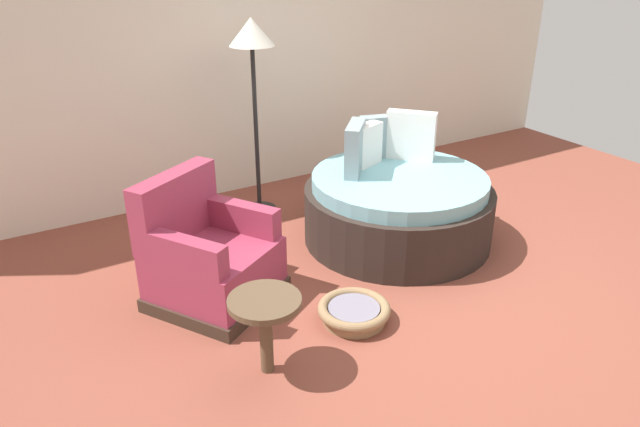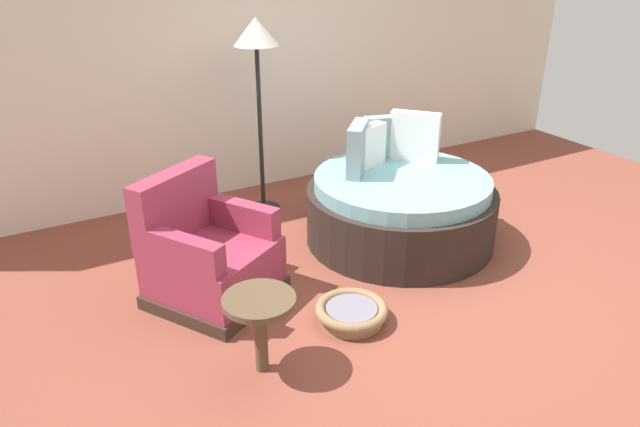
# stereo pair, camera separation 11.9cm
# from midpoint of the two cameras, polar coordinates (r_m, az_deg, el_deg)

# --- Properties ---
(ground_plane) EXTENTS (8.00, 8.00, 0.02)m
(ground_plane) POSITION_cam_midpoint_polar(r_m,az_deg,el_deg) (4.69, 9.79, -6.60)
(ground_plane) COLOR brown
(back_wall) EXTENTS (8.00, 0.12, 3.05)m
(back_wall) POSITION_cam_midpoint_polar(r_m,az_deg,el_deg) (6.18, -4.11, 16.59)
(back_wall) COLOR silver
(back_wall) RESTS_ON ground_plane
(round_daybed) EXTENTS (1.63, 1.63, 1.04)m
(round_daybed) POSITION_cam_midpoint_polar(r_m,az_deg,el_deg) (5.18, 8.35, 0.73)
(round_daybed) COLOR #2D231E
(round_daybed) RESTS_ON ground_plane
(red_armchair) EXTENTS (1.09, 1.09, 0.94)m
(red_armchair) POSITION_cam_midpoint_polar(r_m,az_deg,el_deg) (4.35, -10.06, -4.18)
(red_armchair) COLOR #38281E
(red_armchair) RESTS_ON ground_plane
(pet_basket) EXTENTS (0.51, 0.51, 0.13)m
(pet_basket) POSITION_cam_midpoint_polar(r_m,az_deg,el_deg) (4.15, 3.90, -9.52)
(pet_basket) COLOR #8E704C
(pet_basket) RESTS_ON ground_plane
(side_table) EXTENTS (0.44, 0.44, 0.52)m
(side_table) POSITION_cam_midpoint_polar(r_m,az_deg,el_deg) (3.54, -4.89, -9.40)
(side_table) COLOR brown
(side_table) RESTS_ON ground_plane
(floor_lamp) EXTENTS (0.40, 0.40, 1.82)m
(floor_lamp) POSITION_cam_midpoint_polar(r_m,az_deg,el_deg) (5.38, -5.48, 15.37)
(floor_lamp) COLOR black
(floor_lamp) RESTS_ON ground_plane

